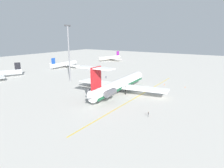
{
  "coord_description": "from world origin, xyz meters",
  "views": [
    {
      "loc": [
        -76.69,
        -34.77,
        24.67
      ],
      "look_at": [
        -4.38,
        12.07,
        3.26
      ],
      "focal_mm": 31.81,
      "sensor_mm": 36.0,
      "label": 1
    }
  ],
  "objects_px": {
    "main_jetliner": "(118,85)",
    "airliner_mid_right": "(65,64)",
    "airliner_far_right": "(110,58)",
    "ground_crew_near_nose": "(148,113)",
    "ground_crew_near_tail": "(106,77)",
    "safety_cone_nose": "(164,85)",
    "light_mast": "(69,52)",
    "safety_cone_wingtip": "(185,87)"
  },
  "relations": [
    {
      "from": "main_jetliner",
      "to": "airliner_mid_right",
      "type": "height_order",
      "value": "main_jetliner"
    },
    {
      "from": "airliner_mid_right",
      "to": "airliner_far_right",
      "type": "bearing_deg",
      "value": -10.23
    },
    {
      "from": "airliner_far_right",
      "to": "ground_crew_near_nose",
      "type": "relative_size",
      "value": 16.84
    },
    {
      "from": "ground_crew_near_tail",
      "to": "airliner_mid_right",
      "type": "bearing_deg",
      "value": 48.04
    },
    {
      "from": "airliner_far_right",
      "to": "ground_crew_near_tail",
      "type": "xyz_separation_m",
      "value": [
        -71.35,
        -45.03,
        -1.37
      ]
    },
    {
      "from": "ground_crew_near_nose",
      "to": "safety_cone_nose",
      "type": "xyz_separation_m",
      "value": [
        41.74,
        8.85,
        -0.78
      ]
    },
    {
      "from": "ground_crew_near_nose",
      "to": "safety_cone_nose",
      "type": "distance_m",
      "value": 42.68
    },
    {
      "from": "main_jetliner",
      "to": "ground_crew_near_tail",
      "type": "bearing_deg",
      "value": 41.25
    },
    {
      "from": "airliner_far_right",
      "to": "safety_cone_nose",
      "type": "distance_m",
      "value": 103.89
    },
    {
      "from": "airliner_mid_right",
      "to": "ground_crew_near_tail",
      "type": "relative_size",
      "value": 15.93
    },
    {
      "from": "airliner_far_right",
      "to": "light_mast",
      "type": "xyz_separation_m",
      "value": [
        -87.44,
        -32.33,
        13.62
      ]
    },
    {
      "from": "safety_cone_nose",
      "to": "safety_cone_wingtip",
      "type": "xyz_separation_m",
      "value": [
        0.76,
        -9.88,
        0.0
      ]
    },
    {
      "from": "main_jetliner",
      "to": "airliner_far_right",
      "type": "bearing_deg",
      "value": 32.12
    },
    {
      "from": "light_mast",
      "to": "safety_cone_nose",
      "type": "bearing_deg",
      "value": -67.16
    },
    {
      "from": "airliner_far_right",
      "to": "safety_cone_wingtip",
      "type": "distance_m",
      "value": 111.08
    },
    {
      "from": "safety_cone_nose",
      "to": "safety_cone_wingtip",
      "type": "distance_m",
      "value": 9.91
    },
    {
      "from": "safety_cone_wingtip",
      "to": "light_mast",
      "type": "height_order",
      "value": "light_mast"
    },
    {
      "from": "safety_cone_wingtip",
      "to": "airliner_mid_right",
      "type": "bearing_deg",
      "value": 82.19
    },
    {
      "from": "main_jetliner",
      "to": "ground_crew_near_tail",
      "type": "height_order",
      "value": "main_jetliner"
    },
    {
      "from": "ground_crew_near_nose",
      "to": "light_mast",
      "type": "distance_m",
      "value": 61.26
    },
    {
      "from": "ground_crew_near_tail",
      "to": "safety_cone_nose",
      "type": "height_order",
      "value": "ground_crew_near_tail"
    },
    {
      "from": "main_jetliner",
      "to": "light_mast",
      "type": "bearing_deg",
      "value": 77.52
    },
    {
      "from": "airliner_far_right",
      "to": "safety_cone_nose",
      "type": "height_order",
      "value": "airliner_far_right"
    },
    {
      "from": "airliner_mid_right",
      "to": "ground_crew_near_nose",
      "type": "xyz_separation_m",
      "value": [
        -55.43,
        -93.33,
        -1.4
      ]
    },
    {
      "from": "main_jetliner",
      "to": "safety_cone_wingtip",
      "type": "height_order",
      "value": "main_jetliner"
    },
    {
      "from": "main_jetliner",
      "to": "airliner_mid_right",
      "type": "distance_m",
      "value": 81.9
    },
    {
      "from": "airliner_far_right",
      "to": "ground_crew_near_nose",
      "type": "xyz_separation_m",
      "value": [
        -109.73,
        -87.37,
        -1.42
      ]
    },
    {
      "from": "ground_crew_near_nose",
      "to": "safety_cone_nose",
      "type": "relative_size",
      "value": 3.04
    },
    {
      "from": "airliner_mid_right",
      "to": "ground_crew_near_nose",
      "type": "bearing_deg",
      "value": -124.68
    },
    {
      "from": "safety_cone_nose",
      "to": "safety_cone_wingtip",
      "type": "bearing_deg",
      "value": -85.62
    },
    {
      "from": "ground_crew_near_tail",
      "to": "safety_cone_nose",
      "type": "distance_m",
      "value": 33.67
    },
    {
      "from": "airliner_mid_right",
      "to": "safety_cone_nose",
      "type": "relative_size",
      "value": 50.67
    },
    {
      "from": "safety_cone_nose",
      "to": "light_mast",
      "type": "height_order",
      "value": "light_mast"
    },
    {
      "from": "airliner_mid_right",
      "to": "ground_crew_near_tail",
      "type": "xyz_separation_m",
      "value": [
        -17.06,
        -50.99,
        -1.34
      ]
    },
    {
      "from": "safety_cone_wingtip",
      "to": "light_mast",
      "type": "relative_size",
      "value": 0.02
    },
    {
      "from": "light_mast",
      "to": "safety_cone_wingtip",
      "type": "bearing_deg",
      "value": -70.18
    },
    {
      "from": "ground_crew_near_nose",
      "to": "safety_cone_wingtip",
      "type": "height_order",
      "value": "ground_crew_near_nose"
    },
    {
      "from": "safety_cone_wingtip",
      "to": "main_jetliner",
      "type": "bearing_deg",
      "value": 139.22
    },
    {
      "from": "airliner_far_right",
      "to": "ground_crew_near_tail",
      "type": "distance_m",
      "value": 84.39
    },
    {
      "from": "safety_cone_nose",
      "to": "main_jetliner",
      "type": "bearing_deg",
      "value": 153.81
    },
    {
      "from": "airliner_far_right",
      "to": "safety_cone_wingtip",
      "type": "height_order",
      "value": "airliner_far_right"
    },
    {
      "from": "safety_cone_wingtip",
      "to": "airliner_far_right",
      "type": "bearing_deg",
      "value": 52.74
    }
  ]
}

